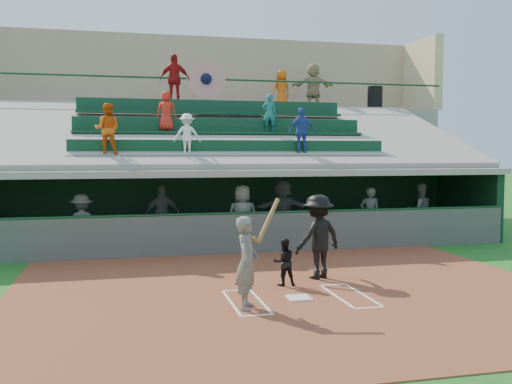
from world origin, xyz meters
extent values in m
plane|color=#195718|center=(0.00, 0.00, 0.00)|extent=(100.00, 100.00, 0.00)
cube|color=brown|center=(0.00, 0.50, 0.01)|extent=(11.00, 9.00, 0.02)
cube|color=white|center=(0.00, 0.00, 0.04)|extent=(0.43, 0.43, 0.03)
cube|color=silver|center=(-0.75, 0.00, 0.02)|extent=(0.05, 1.80, 0.01)
cube|color=white|center=(0.75, 0.00, 0.02)|extent=(0.05, 1.80, 0.01)
cube|color=white|center=(-1.30, 0.00, 0.02)|extent=(0.05, 1.80, 0.01)
cube|color=silver|center=(1.30, 0.00, 0.02)|extent=(0.05, 1.80, 0.01)
cube|color=white|center=(-1.02, 0.90, 0.02)|extent=(0.60, 0.05, 0.01)
cube|color=white|center=(1.02, 0.90, 0.02)|extent=(0.60, 0.05, 0.01)
cube|color=white|center=(-1.02, -0.90, 0.02)|extent=(0.60, 0.05, 0.01)
cube|color=white|center=(1.02, -0.90, 0.02)|extent=(0.60, 0.05, 0.01)
cube|color=gray|center=(0.00, 6.75, 0.02)|extent=(16.00, 3.50, 0.04)
cube|color=gray|center=(0.00, 13.50, 2.30)|extent=(20.00, 3.00, 4.60)
cube|color=#4E534E|center=(0.00, 5.00, 0.55)|extent=(16.00, 0.06, 1.10)
cylinder|color=#143F21|center=(0.00, 5.00, 1.12)|extent=(16.00, 0.08, 0.08)
cube|color=black|center=(0.00, 8.50, 1.10)|extent=(16.00, 0.25, 2.20)
cube|color=black|center=(8.00, 6.75, 1.10)|extent=(0.25, 3.50, 2.20)
cube|color=gray|center=(0.00, 6.75, 2.20)|extent=(16.40, 3.90, 0.18)
cube|color=#99988B|center=(0.00, 10.25, 1.15)|extent=(16.40, 3.50, 2.30)
cube|color=#98968B|center=(0.00, 11.90, 2.30)|extent=(16.40, 0.30, 4.60)
cube|color=gray|center=(0.00, 8.60, 3.45)|extent=(16.40, 6.51, 2.37)
cube|color=#0B3318|center=(0.00, 6.20, 2.65)|extent=(9.40, 0.42, 0.08)
cube|color=#0C371E|center=(0.00, 6.40, 2.91)|extent=(9.40, 0.06, 0.45)
cube|color=#0D391C|center=(0.00, 8.10, 3.40)|extent=(9.40, 0.42, 0.08)
cube|color=#0C3821|center=(0.00, 8.30, 3.66)|extent=(9.40, 0.06, 0.45)
cube|color=#0C351C|center=(0.00, 10.00, 4.15)|extent=(9.40, 0.42, 0.08)
cube|color=#0C3722|center=(0.00, 10.20, 4.41)|extent=(9.40, 0.06, 0.45)
imported|color=#D2540C|center=(-3.60, 6.30, 3.41)|extent=(0.78, 0.66, 1.45)
imported|color=white|center=(-1.38, 6.30, 3.28)|extent=(0.81, 0.52, 1.19)
imported|color=#264199|center=(2.06, 6.30, 3.40)|extent=(0.86, 0.41, 1.43)
imported|color=red|center=(-1.82, 8.20, 4.07)|extent=(0.70, 0.54, 1.27)
imported|color=#166763|center=(1.55, 8.20, 4.06)|extent=(0.49, 0.36, 1.24)
cylinder|color=#12391F|center=(0.00, 12.00, 5.60)|extent=(20.00, 0.07, 0.07)
cylinder|color=red|center=(0.00, 11.98, 5.60)|extent=(1.50, 0.06, 1.50)
sphere|color=black|center=(0.00, 11.95, 5.60)|extent=(0.44, 0.44, 0.44)
cube|color=tan|center=(0.00, 15.00, 6.20)|extent=(20.00, 0.40, 3.20)
cube|color=tan|center=(10.00, 13.50, 6.20)|extent=(0.40, 3.00, 3.20)
imported|color=#575954|center=(-1.10, -0.43, 0.84)|extent=(0.57, 0.70, 1.64)
cylinder|color=olive|center=(-0.75, -0.58, 1.60)|extent=(0.56, 0.54, 0.75)
sphere|color=olive|center=(-0.97, -0.43, 1.25)|extent=(0.10, 0.10, 0.10)
imported|color=black|center=(0.02, 1.10, 0.51)|extent=(0.49, 0.39, 0.98)
imported|color=black|center=(0.93, 1.58, 0.94)|extent=(1.36, 1.08, 1.84)
cube|color=brown|center=(0.05, 8.10, 0.27)|extent=(15.01, 4.94, 0.47)
imported|color=#585A55|center=(-4.30, 5.93, 0.84)|extent=(1.10, 0.72, 1.61)
imported|color=#61645E|center=(-2.06, 6.97, 0.93)|extent=(1.07, 0.51, 1.77)
imported|color=#545651|center=(0.07, 5.49, 0.95)|extent=(0.91, 0.60, 1.83)
imported|color=#5D615B|center=(1.62, 6.80, 1.00)|extent=(1.80, 0.67, 1.91)
imported|color=#535551|center=(4.16, 5.99, 0.88)|extent=(0.71, 0.59, 1.67)
imported|color=#5D5F59|center=(5.91, 6.13, 0.92)|extent=(0.85, 0.67, 1.75)
cylinder|color=black|center=(7.22, 12.31, 5.07)|extent=(0.63, 0.63, 0.94)
imported|color=#A31312|center=(-1.20, 12.02, 5.56)|extent=(1.17, 0.60, 1.92)
imported|color=#E4570D|center=(3.37, 13.19, 5.42)|extent=(0.90, 0.70, 1.63)
imported|color=tan|center=(4.76, 13.15, 5.57)|extent=(1.87, 0.86, 1.94)
camera|label=1|loc=(-3.21, -10.11, 2.78)|focal=40.00mm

